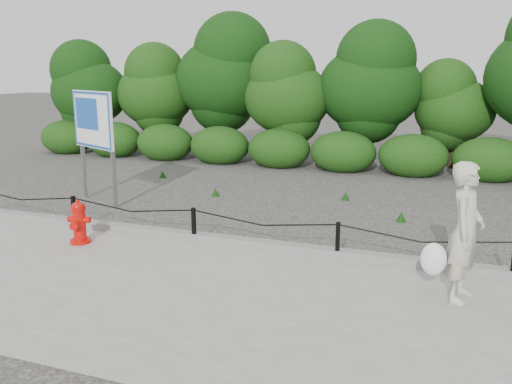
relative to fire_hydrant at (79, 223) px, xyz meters
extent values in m
plane|color=#2D2B28|center=(1.80, 0.74, -0.44)|extent=(90.00, 90.00, 0.00)
cube|color=gray|center=(1.80, -1.26, -0.40)|extent=(14.00, 4.00, 0.08)
cube|color=slate|center=(1.80, 0.79, -0.29)|extent=(14.00, 0.22, 0.14)
cube|color=black|center=(-0.70, 0.74, -0.06)|extent=(0.06, 0.06, 0.60)
cube|color=black|center=(1.80, 0.74, -0.06)|extent=(0.06, 0.06, 0.60)
cube|color=black|center=(4.30, 0.74, -0.06)|extent=(0.06, 0.06, 0.60)
cylinder|color=black|center=(-1.95, 0.74, 0.16)|extent=(2.50, 0.02, 0.02)
cylinder|color=black|center=(0.55, 0.74, 0.16)|extent=(2.50, 0.02, 0.02)
cylinder|color=black|center=(3.05, 0.74, 0.16)|extent=(2.50, 0.02, 0.02)
cylinder|color=black|center=(5.55, 0.74, 0.16)|extent=(2.50, 0.02, 0.02)
cylinder|color=black|center=(-6.70, 9.34, 0.53)|extent=(0.18, 0.18, 1.94)
ellipsoid|color=#184F12|center=(-6.70, 9.34, 1.89)|extent=(2.87, 2.48, 3.10)
cylinder|color=black|center=(-4.20, 9.74, 0.50)|extent=(0.18, 0.18, 1.88)
ellipsoid|color=#184F12|center=(-4.20, 9.74, 1.82)|extent=(2.79, 2.41, 3.01)
cylinder|color=black|center=(-1.70, 10.14, 0.73)|extent=(0.18, 0.18, 2.35)
ellipsoid|color=#184F12|center=(-1.70, 10.14, 2.38)|extent=(3.48, 3.01, 3.76)
cylinder|color=black|center=(0.80, 9.34, 0.49)|extent=(0.18, 0.18, 1.87)
ellipsoid|color=#184F12|center=(0.80, 9.34, 1.80)|extent=(2.76, 2.39, 2.99)
cylinder|color=black|center=(3.30, 9.74, 0.63)|extent=(0.18, 0.18, 2.15)
ellipsoid|color=#184F12|center=(3.30, 9.74, 2.14)|extent=(3.18, 2.75, 3.44)
cylinder|color=black|center=(5.80, 10.14, 0.36)|extent=(0.18, 0.18, 1.59)
ellipsoid|color=#184F12|center=(5.80, 10.14, 1.47)|extent=(2.36, 2.04, 2.55)
cylinder|color=red|center=(0.00, 0.01, -0.33)|extent=(0.42, 0.42, 0.06)
cylinder|color=red|center=(0.00, 0.01, -0.04)|extent=(0.25, 0.25, 0.53)
cylinder|color=red|center=(0.00, 0.01, 0.25)|extent=(0.30, 0.30, 0.05)
ellipsoid|color=red|center=(0.00, 0.01, 0.28)|extent=(0.27, 0.27, 0.17)
cylinder|color=red|center=(0.00, 0.01, 0.37)|extent=(0.07, 0.07, 0.05)
cylinder|color=red|center=(-0.15, -0.02, 0.05)|extent=(0.12, 0.13, 0.11)
cylinder|color=red|center=(0.14, 0.04, 0.05)|extent=(0.12, 0.13, 0.11)
cylinder|color=red|center=(0.03, -0.15, -0.01)|extent=(0.17, 0.14, 0.15)
cylinder|color=slate|center=(-0.03, -0.12, -0.09)|extent=(0.01, 0.05, 0.11)
imported|color=beige|center=(6.11, -0.19, 0.54)|extent=(0.56, 0.74, 1.81)
ellipsoid|color=white|center=(5.76, -0.34, 0.19)|extent=(0.33, 0.25, 0.43)
cube|color=slate|center=(-2.23, 3.05, 0.82)|extent=(0.10, 0.10, 2.51)
cube|color=slate|center=(-1.02, 2.51, 0.82)|extent=(0.10, 0.10, 2.51)
cube|color=white|center=(-1.65, 2.73, 1.45)|extent=(1.46, 0.69, 1.26)
cube|color=#164DA4|center=(-1.66, 2.71, 1.45)|extent=(1.41, 0.63, 1.22)
cube|color=#164DA4|center=(-1.83, 2.78, 1.57)|extent=(0.86, 0.39, 0.69)
camera|label=1|loc=(5.90, -7.24, 2.58)|focal=38.00mm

